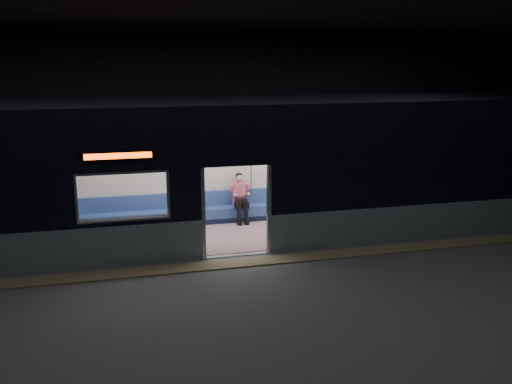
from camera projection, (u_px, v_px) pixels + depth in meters
name	position (u px, v px, depth m)	size (l,w,h in m)	color
station_floor	(248.00, 273.00, 11.16)	(24.00, 14.00, 0.01)	#47494C
station_envelope	(247.00, 93.00, 10.28)	(24.00, 14.00, 5.00)	black
tactile_strip	(242.00, 263.00, 11.67)	(22.80, 0.50, 0.03)	#8C7F59
metro_car	(223.00, 163.00, 13.11)	(18.00, 3.04, 3.35)	#83959D
passenger	(240.00, 194.00, 14.46)	(0.37, 0.65, 1.31)	black
handbag	(241.00, 200.00, 14.28)	(0.27, 0.23, 0.14)	black
transit_map	(362.00, 161.00, 15.45)	(0.98, 0.03, 0.64)	white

